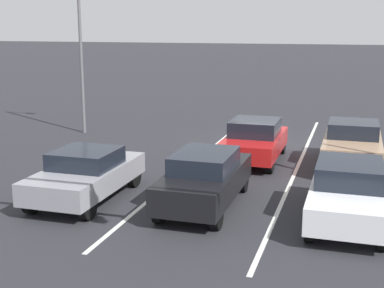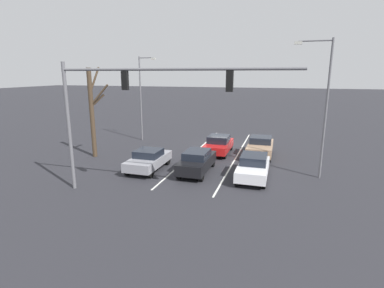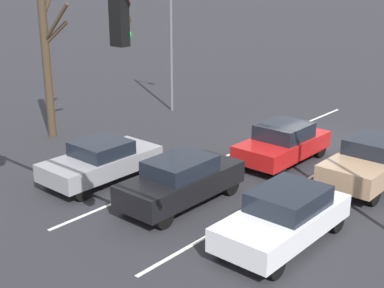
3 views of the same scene
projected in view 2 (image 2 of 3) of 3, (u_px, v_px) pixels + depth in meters
The scene contains 12 objects.
ground_plane at pixel (222, 146), 27.84m from camera, with size 240.00×240.00×0.00m, color #28282D.
lane_stripe_left_divider at pixel (237, 155), 24.58m from camera, with size 0.12×17.88×0.01m, color silver.
lane_stripe_center_divider at pixel (195, 152), 25.61m from camera, with size 0.12×17.88×0.01m, color silver.
car_white_leftlane_front at pixel (253, 166), 19.13m from camera, with size 1.83×4.31×1.50m.
car_black_midlane_front at pixel (197, 161), 20.22m from camera, with size 1.73×4.33×1.53m.
car_gray_rightlane_front at pixel (149, 159), 20.82m from camera, with size 1.91×4.19×1.43m.
car_red_midlane_second at pixel (219, 144), 25.09m from camera, with size 1.89×4.11×1.52m.
car_tan_leftlane_second at pixel (260, 146), 24.26m from camera, with size 1.91×4.30×1.58m.
traffic_signal_gantry at pixel (127, 98), 15.34m from camera, with size 12.39×0.37×7.20m.
street_lamp_right_shoulder at pixel (142, 93), 29.21m from camera, with size 1.75×0.24×8.18m.
street_lamp_left_shoulder at pixel (323, 100), 18.28m from camera, with size 2.21×0.24×8.61m.
bare_tree_near at pixel (93, 110), 23.50m from camera, with size 1.69×1.10×7.07m.
Camera 2 is at (-5.12, 26.71, 6.57)m, focal length 28.00 mm.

